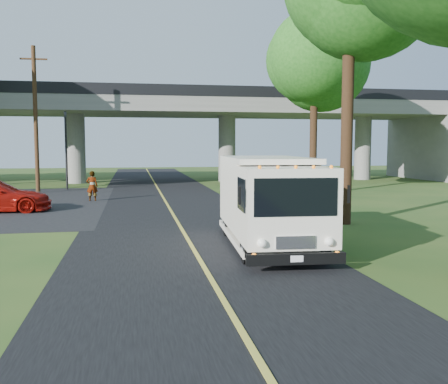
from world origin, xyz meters
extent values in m
plane|color=#28491A|center=(0.00, 0.00, 0.00)|extent=(120.00, 120.00, 0.00)
cube|color=black|center=(0.00, 10.00, 0.01)|extent=(7.00, 90.00, 0.02)
cube|color=gold|center=(0.00, 10.00, 0.03)|extent=(0.12, 90.00, 0.01)
cube|color=slate|center=(0.00, 32.00, 6.00)|extent=(50.00, 9.00, 1.20)
cube|color=black|center=(0.00, 27.60, 6.90)|extent=(50.00, 0.25, 0.80)
cube|color=black|center=(0.00, 36.40, 6.90)|extent=(50.00, 0.25, 0.80)
cube|color=slate|center=(25.00, 32.00, 3.00)|extent=(4.00, 10.00, 6.00)
cylinder|color=slate|center=(-6.00, 32.00, 2.70)|extent=(1.40, 1.40, 5.40)
cylinder|color=slate|center=(6.00, 32.00, 2.70)|extent=(1.40, 1.40, 5.40)
cylinder|color=slate|center=(18.00, 32.00, 2.70)|extent=(1.40, 1.40, 5.40)
cylinder|color=black|center=(-6.00, 26.00, 2.60)|extent=(0.14, 0.14, 5.20)
imported|color=black|center=(-6.00, 26.00, 4.60)|extent=(0.18, 0.22, 1.10)
cylinder|color=#472D19|center=(-7.50, 24.00, 4.50)|extent=(0.26, 0.26, 9.00)
cube|color=#472D19|center=(-7.50, 24.00, 8.20)|extent=(1.60, 0.10, 0.10)
cylinder|color=#382314|center=(6.20, 9.00, 3.85)|extent=(0.44, 0.44, 7.70)
cylinder|color=#382314|center=(9.00, 20.00, 3.32)|extent=(0.44, 0.44, 6.65)
sphere|color=#1B5215|center=(9.00, 20.00, 8.20)|extent=(5.58, 5.58, 5.58)
sphere|color=#1B5215|center=(9.50, 19.60, 8.50)|extent=(4.96, 4.96, 4.96)
cube|color=silver|center=(2.25, 6.05, 1.56)|extent=(2.50, 4.24, 2.10)
cube|color=silver|center=(2.07, 3.17, 1.47)|extent=(2.34, 1.82, 1.91)
cube|color=black|center=(2.01, 2.35, 1.77)|extent=(1.96, 0.20, 0.89)
cube|color=black|center=(2.01, 2.26, 0.35)|extent=(2.34, 0.32, 0.26)
cube|color=silver|center=(2.23, 5.68, 0.28)|extent=(2.58, 5.54, 0.17)
cylinder|color=black|center=(1.13, 3.42, 0.42)|extent=(0.32, 0.85, 0.84)
cylinder|color=black|center=(3.03, 3.29, 0.42)|extent=(0.32, 0.85, 0.84)
cylinder|color=black|center=(1.39, 7.32, 0.42)|extent=(0.32, 0.85, 0.84)
cylinder|color=black|center=(3.28, 7.20, 0.42)|extent=(0.32, 0.85, 0.84)
imported|color=gray|center=(-3.80, 18.65, 0.81)|extent=(0.59, 0.39, 1.61)
camera|label=1|loc=(-1.65, -8.52, 2.95)|focal=40.00mm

